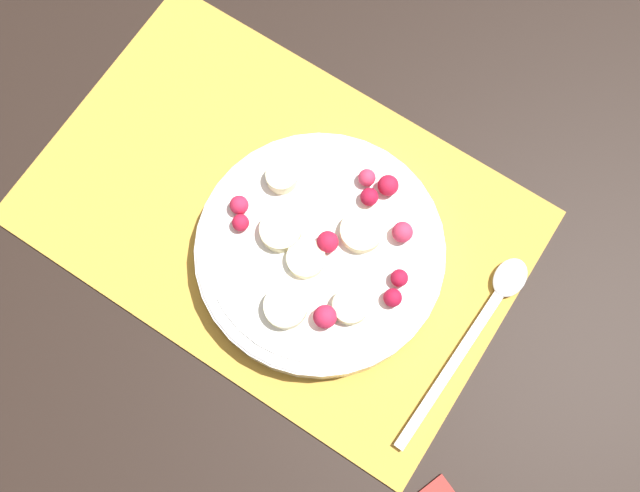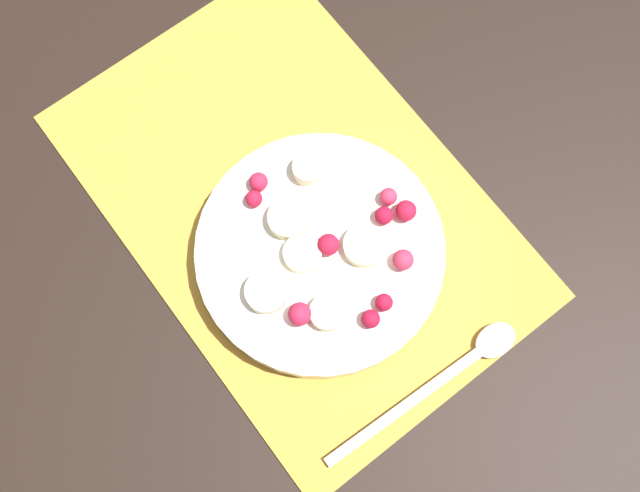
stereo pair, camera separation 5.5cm
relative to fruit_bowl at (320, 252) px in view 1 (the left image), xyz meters
name	(u,v)px [view 1 (the left image)]	position (x,y,z in m)	size (l,w,h in m)	color
ground_plane	(278,216)	(-0.06, 0.01, -0.02)	(3.00, 3.00, 0.00)	black
placemat	(278,215)	(-0.06, 0.01, -0.02)	(0.45, 0.30, 0.01)	gold
fruit_bowl	(320,252)	(0.00, 0.00, 0.00)	(0.22, 0.22, 0.05)	white
spoon	(486,314)	(0.15, 0.04, -0.02)	(0.03, 0.20, 0.01)	silver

